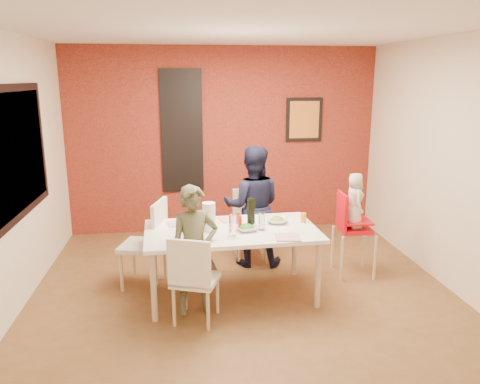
{
  "coord_description": "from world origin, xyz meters",
  "views": [
    {
      "loc": [
        -0.62,
        -4.57,
        2.26
      ],
      "look_at": [
        0.0,
        0.3,
        1.05
      ],
      "focal_mm": 35.0,
      "sensor_mm": 36.0,
      "label": 1
    }
  ],
  "objects": [
    {
      "name": "ground",
      "position": [
        0.0,
        0.0,
        0.0
      ],
      "size": [
        4.5,
        4.5,
        0.0
      ],
      "primitive_type": "plane",
      "color": "brown",
      "rests_on": "ground"
    },
    {
      "name": "ceiling",
      "position": [
        0.0,
        0.0,
        2.7
      ],
      "size": [
        4.5,
        4.5,
        0.02
      ],
      "primitive_type": "cube",
      "color": "white",
      "rests_on": "wall_back"
    },
    {
      "name": "wall_back",
      "position": [
        0.0,
        2.25,
        1.35
      ],
      "size": [
        4.5,
        0.02,
        2.7
      ],
      "primitive_type": "cube",
      "color": "#EDE3C4",
      "rests_on": "ground"
    },
    {
      "name": "wall_front",
      "position": [
        0.0,
        -2.25,
        1.35
      ],
      "size": [
        4.5,
        0.02,
        2.7
      ],
      "primitive_type": "cube",
      "color": "#EDE3C4",
      "rests_on": "ground"
    },
    {
      "name": "wall_left",
      "position": [
        -2.25,
        0.0,
        1.35
      ],
      "size": [
        0.02,
        4.5,
        2.7
      ],
      "primitive_type": "cube",
      "color": "#EDE3C4",
      "rests_on": "ground"
    },
    {
      "name": "wall_right",
      "position": [
        2.25,
        0.0,
        1.35
      ],
      "size": [
        0.02,
        4.5,
        2.7
      ],
      "primitive_type": "cube",
      "color": "#EDE3C4",
      "rests_on": "ground"
    },
    {
      "name": "brick_accent_wall",
      "position": [
        0.0,
        2.23,
        1.35
      ],
      "size": [
        4.5,
        0.02,
        2.7
      ],
      "primitive_type": "cube",
      "color": "maroon",
      "rests_on": "ground"
    },
    {
      "name": "picture_window_frame",
      "position": [
        -2.22,
        0.2,
        1.55
      ],
      "size": [
        0.05,
        1.7,
        1.3
      ],
      "primitive_type": "cube",
      "color": "black",
      "rests_on": "wall_left"
    },
    {
      "name": "picture_window_pane",
      "position": [
        -2.21,
        0.2,
        1.55
      ],
      "size": [
        0.02,
        1.55,
        1.15
      ],
      "primitive_type": "cube",
      "color": "black",
      "rests_on": "wall_left"
    },
    {
      "name": "glassblock_strip",
      "position": [
        -0.6,
        2.21,
        1.5
      ],
      "size": [
        0.55,
        0.03,
        1.7
      ],
      "primitive_type": "cube",
      "color": "silver",
      "rests_on": "wall_back"
    },
    {
      "name": "glassblock_surround",
      "position": [
        -0.6,
        2.21,
        1.5
      ],
      "size": [
        0.6,
        0.03,
        1.76
      ],
      "primitive_type": "cube",
      "color": "black",
      "rests_on": "wall_back"
    },
    {
      "name": "art_print_frame",
      "position": [
        1.2,
        2.21,
        1.65
      ],
      "size": [
        0.54,
        0.03,
        0.64
      ],
      "primitive_type": "cube",
      "color": "black",
      "rests_on": "wall_back"
    },
    {
      "name": "art_print_canvas",
      "position": [
        1.2,
        2.19,
        1.65
      ],
      "size": [
        0.44,
        0.01,
        0.54
      ],
      "primitive_type": "cube",
      "color": "orange",
      "rests_on": "wall_back"
    },
    {
      "name": "dining_table",
      "position": [
        -0.13,
        -0.02,
        0.67
      ],
      "size": [
        1.81,
        1.06,
        0.74
      ],
      "rotation": [
        0.0,
        0.0,
        0.04
      ],
      "color": "white",
      "rests_on": "ground"
    },
    {
      "name": "chair_near",
      "position": [
        -0.55,
        -0.56,
        0.48
      ],
      "size": [
        0.51,
        0.51,
        0.87
      ],
      "rotation": [
        0.0,
        0.0,
        2.8
      ],
      "color": "white",
      "rests_on": "ground"
    },
    {
      "name": "chair_far",
      "position": [
        0.22,
        1.06,
        0.49
      ],
      "size": [
        0.41,
        0.41,
        0.88
      ],
      "rotation": [
        0.0,
        0.0,
        0.0
      ],
      "color": "beige",
      "rests_on": "ground"
    },
    {
      "name": "chair_left",
      "position": [
        -0.98,
        0.33,
        0.55
      ],
      "size": [
        0.56,
        0.56,
        0.98
      ],
      "rotation": [
        0.0,
        0.0,
        4.44
      ],
      "color": "silver",
      "rests_on": "ground"
    },
    {
      "name": "high_chair",
      "position": [
        1.3,
        0.36,
        0.59
      ],
      "size": [
        0.43,
        0.43,
        0.99
      ],
      "rotation": [
        0.0,
        0.0,
        1.53
      ],
      "color": "red",
      "rests_on": "ground"
    },
    {
      "name": "child_near",
      "position": [
        -0.52,
        -0.33,
        0.64
      ],
      "size": [
        0.51,
        0.38,
        1.28
      ],
      "primitive_type": "imported",
      "rotation": [
        0.0,
        0.0,
        0.17
      ],
      "color": "#53523B",
      "rests_on": "ground"
    },
    {
      "name": "child_far",
      "position": [
        0.22,
        0.82,
        0.74
      ],
      "size": [
        0.8,
        0.66,
        1.48
      ],
      "primitive_type": "imported",
      "rotation": [
        0.0,
        0.0,
        2.98
      ],
      "color": "black",
      "rests_on": "ground"
    },
    {
      "name": "toddler",
      "position": [
        1.32,
        0.36,
        0.9
      ],
      "size": [
        0.2,
        0.31,
        0.63
      ],
      "primitive_type": "imported",
      "rotation": [
        0.0,
        0.0,
        1.57
      ],
      "color": "beige",
      "rests_on": "high_chair"
    },
    {
      "name": "plate_near_left",
      "position": [
        -0.54,
        -0.37,
        0.74
      ],
      "size": [
        0.19,
        0.19,
        0.01
      ],
      "primitive_type": "cube",
      "rotation": [
        0.0,
        0.0,
        0.0
      ],
      "color": "white",
      "rests_on": "dining_table"
    },
    {
      "name": "plate_far_mid",
      "position": [
        -0.11,
        0.31,
        0.74
      ],
      "size": [
        0.26,
        0.26,
        0.01
      ],
      "primitive_type": "cube",
      "rotation": [
        0.0,
        0.0,
        0.27
      ],
      "color": "white",
      "rests_on": "dining_table"
    },
    {
      "name": "plate_near_right",
      "position": [
        0.39,
        -0.35,
        0.74
      ],
      "size": [
        0.26,
        0.26,
        0.01
      ],
      "primitive_type": "cube",
      "rotation": [
        0.0,
        0.0,
        -0.11
      ],
      "color": "white",
      "rests_on": "dining_table"
    },
    {
      "name": "plate_far_left",
      "position": [
        -0.68,
        0.22,
        0.74
      ],
      "size": [
        0.23,
        0.23,
        0.01
      ],
      "primitive_type": "cube",
      "rotation": [
        0.0,
        0.0,
        0.19
      ],
      "color": "white",
      "rests_on": "dining_table"
    },
    {
      "name": "salad_bowl_a",
      "position": [
        0.02,
        -0.09,
        0.76
      ],
      "size": [
        0.24,
        0.24,
        0.05
      ],
      "primitive_type": "imported",
      "rotation": [
        0.0,
        0.0,
        0.18
      ],
      "color": "white",
      "rests_on": "dining_table"
    },
    {
      "name": "salad_bowl_b",
      "position": [
        0.38,
        0.13,
        0.76
      ],
      "size": [
        0.26,
        0.26,
        0.06
      ],
      "primitive_type": "imported",
      "rotation": [
        0.0,
        0.0,
        -0.18
      ],
      "color": "silver",
      "rests_on": "dining_table"
    },
    {
      "name": "wine_bottle",
      "position": [
        0.08,
        0.01,
        0.89
      ],
      "size": [
        0.08,
        0.08,
        0.31
      ],
      "primitive_type": "cylinder",
      "color": "black",
      "rests_on": "dining_table"
    },
    {
      "name": "wine_glass_a",
      "position": [
        -0.14,
        -0.22,
        0.85
      ],
      "size": [
        0.08,
        0.08,
        0.22
      ],
      "primitive_type": "cylinder",
      "color": "white",
      "rests_on": "dining_table"
    },
    {
      "name": "wine_glass_b",
      "position": [
        0.18,
        -0.08,
        0.83
      ],
      "size": [
        0.06,
        0.06,
        0.19
      ],
      "primitive_type": "cylinder",
      "color": "silver",
      "rests_on": "dining_table"
    },
    {
      "name": "paper_towel_roll",
      "position": [
        -0.36,
        -0.04,
        0.88
      ],
      "size": [
        0.13,
        0.13,
        0.3
      ],
      "primitive_type": "cylinder",
      "color": "white",
      "rests_on": "dining_table"
    },
    {
      "name": "condiment_red",
      "position": [
        -0.05,
        -0.05,
        0.81
      ],
      "size": [
        0.04,
        0.04,
        0.15
      ],
      "primitive_type": "cylinder",
      "color": "red",
      "rests_on": "dining_table"
    },
    {
      "name": "condiment_green",
      "position": [
        0.09,
        0.03,
        0.8
      ],
      "size": [
        0.03,
        0.03,
        0.12
      ],
      "primitive_type": "cylinder",
      "color": "#377226",
      "rests_on": "dining_table"
    },
    {
      "name": "condiment_brown",
      "position": [
        -0.05,
        0.08,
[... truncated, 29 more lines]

